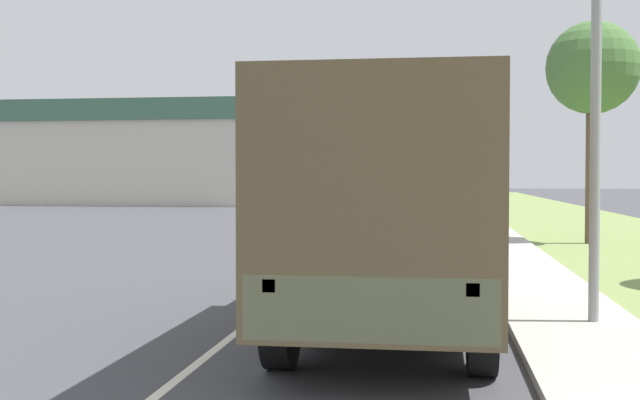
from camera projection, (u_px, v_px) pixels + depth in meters
ground_plane at (385, 216)px, 41.45m from camera, size 180.00×180.00×0.00m
lane_centre_stripe at (385, 216)px, 41.45m from camera, size 0.12×120.00×0.00m
sidewalk_right at (473, 215)px, 40.80m from camera, size 1.80×120.00×0.12m
grass_strip_right at (562, 217)px, 40.17m from camera, size 7.00×120.00×0.02m
military_truck at (392, 202)px, 10.79m from camera, size 2.44×7.67×3.14m
car_nearest_ahead at (417, 229)px, 21.04m from camera, size 1.73×4.62×1.55m
car_second_ahead at (327, 208)px, 35.20m from camera, size 1.88×4.26×1.52m
lamp_post at (580, 18)px, 10.77m from camera, size 1.69×0.24×6.87m
tree_far_right at (593, 70)px, 24.31m from camera, size 2.81×2.81×6.76m
building_distant at (148, 154)px, 59.68m from camera, size 20.42×11.32×7.33m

